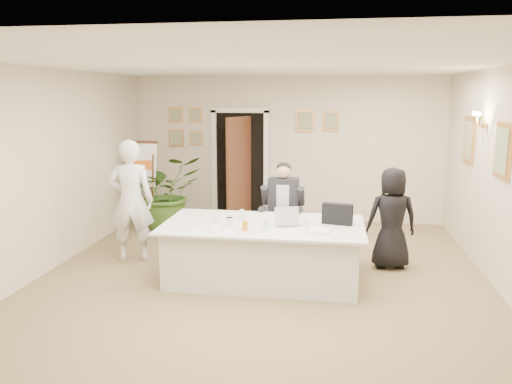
{
  "coord_description": "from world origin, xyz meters",
  "views": [
    {
      "loc": [
        0.89,
        -6.15,
        2.42
      ],
      "look_at": [
        -0.15,
        0.6,
        1.1
      ],
      "focal_mm": 35.0,
      "sensor_mm": 36.0,
      "label": 1
    }
  ],
  "objects": [
    {
      "name": "floor",
      "position": [
        0.0,
        0.0,
        0.0
      ],
      "size": [
        7.0,
        7.0,
        0.0
      ],
      "primitive_type": "plane",
      "color": "olive",
      "rests_on": "ground"
    },
    {
      "name": "ceiling",
      "position": [
        0.0,
        0.0,
        2.8
      ],
      "size": [
        6.0,
        7.0,
        0.02
      ],
      "primitive_type": "cube",
      "color": "white",
      "rests_on": "wall_back"
    },
    {
      "name": "wall_back",
      "position": [
        0.0,
        3.5,
        1.4
      ],
      "size": [
        6.0,
        0.1,
        2.8
      ],
      "primitive_type": "cube",
      "color": "beige",
      "rests_on": "floor"
    },
    {
      "name": "wall_front",
      "position": [
        0.0,
        -3.5,
        1.4
      ],
      "size": [
        6.0,
        0.1,
        2.8
      ],
      "primitive_type": "cube",
      "color": "beige",
      "rests_on": "floor"
    },
    {
      "name": "wall_left",
      "position": [
        -3.0,
        0.0,
        1.4
      ],
      "size": [
        0.1,
        7.0,
        2.8
      ],
      "primitive_type": "cube",
      "color": "beige",
      "rests_on": "floor"
    },
    {
      "name": "doorway",
      "position": [
        -0.88,
        3.32,
        1.04
      ],
      "size": [
        1.14,
        0.86,
        2.2
      ],
      "color": "black",
      "rests_on": "floor"
    },
    {
      "name": "pictures_back_wall",
      "position": [
        -0.8,
        3.47,
        1.85
      ],
      "size": [
        3.4,
        0.06,
        0.8
      ],
      "primitive_type": null,
      "color": "#DA924A",
      "rests_on": "wall_back"
    },
    {
      "name": "pictures_right_wall",
      "position": [
        2.97,
        1.2,
        1.75
      ],
      "size": [
        0.06,
        2.2,
        0.8
      ],
      "primitive_type": null,
      "color": "#DA924A",
      "rests_on": "wall_right"
    },
    {
      "name": "wall_sconce",
      "position": [
        2.9,
        1.2,
        2.1
      ],
      "size": [
        0.2,
        0.3,
        0.24
      ],
      "primitive_type": null,
      "color": "gold",
      "rests_on": "wall_right"
    },
    {
      "name": "conference_table",
      "position": [
        0.02,
        0.12,
        0.39
      ],
      "size": [
        2.62,
        1.4,
        0.78
      ],
      "color": "silver",
      "rests_on": "floor"
    },
    {
      "name": "seated_man",
      "position": [
        0.17,
        1.2,
        0.73
      ],
      "size": [
        0.67,
        0.71,
        1.46
      ],
      "primitive_type": null,
      "rotation": [
        0.0,
        0.0,
        -0.07
      ],
      "color": "black",
      "rests_on": "floor"
    },
    {
      "name": "flip_chart",
      "position": [
        -2.49,
        2.43,
        0.74
      ],
      "size": [
        0.57,
        0.38,
        1.59
      ],
      "color": "#3A2012",
      "rests_on": "floor"
    },
    {
      "name": "standing_man",
      "position": [
        -2.02,
        0.65,
        0.9
      ],
      "size": [
        0.73,
        0.56,
        1.81
      ],
      "primitive_type": "imported",
      "rotation": [
        0.0,
        0.0,
        3.35
      ],
      "color": "silver",
      "rests_on": "floor"
    },
    {
      "name": "standing_woman",
      "position": [
        1.75,
        0.9,
        0.72
      ],
      "size": [
        0.77,
        0.56,
        1.45
      ],
      "primitive_type": "imported",
      "rotation": [
        0.0,
        0.0,
        3.28
      ],
      "color": "black",
      "rests_on": "floor"
    },
    {
      "name": "potted_palm",
      "position": [
        -2.1,
        2.5,
        0.68
      ],
      "size": [
        1.61,
        1.6,
        1.35
      ],
      "primitive_type": "imported",
      "rotation": [
        0.0,
        0.0,
        0.72
      ],
      "color": "#375E1F",
      "rests_on": "floor"
    },
    {
      "name": "laptop",
      "position": [
        0.34,
        0.14,
        0.91
      ],
      "size": [
        0.4,
        0.42,
        0.28
      ],
      "primitive_type": null,
      "rotation": [
        0.0,
        0.0,
        0.33
      ],
      "color": "#B7BABC",
      "rests_on": "conference_table"
    },
    {
      "name": "laptop_bag",
      "position": [
        0.98,
        0.24,
        0.91
      ],
      "size": [
        0.41,
        0.19,
        0.27
      ],
      "primitive_type": "cube",
      "rotation": [
        0.0,
        0.0,
        -0.22
      ],
      "color": "black",
      "rests_on": "conference_table"
    },
    {
      "name": "paper_stack",
      "position": [
        0.74,
        -0.17,
        0.79
      ],
      "size": [
        0.35,
        0.28,
        0.03
      ],
      "primitive_type": "cube",
      "rotation": [
        0.0,
        0.0,
        -0.26
      ],
      "color": "white",
      "rests_on": "conference_table"
    },
    {
      "name": "plate_left",
      "position": [
        -0.88,
        -0.19,
        0.78
      ],
      "size": [
        0.23,
        0.23,
        0.01
      ],
      "primitive_type": "cylinder",
      "rotation": [
        0.0,
        0.0,
        0.09
      ],
      "color": "white",
      "rests_on": "conference_table"
    },
    {
      "name": "plate_mid",
      "position": [
        -0.53,
        -0.29,
        0.78
      ],
      "size": [
        0.29,
        0.29,
        0.01
      ],
      "primitive_type": "cylinder",
      "rotation": [
        0.0,
        0.0,
        -0.33
      ],
      "color": "white",
      "rests_on": "conference_table"
    },
    {
      "name": "plate_near",
      "position": [
        -0.14,
        -0.34,
        0.78
      ],
      "size": [
        0.26,
        0.26,
        0.01
      ],
      "primitive_type": "cylinder",
      "rotation": [
        0.0,
        0.0,
        -0.26
      ],
      "color": "white",
      "rests_on": "conference_table"
    },
    {
      "name": "glass_a",
      "position": [
        -0.61,
        0.02,
        0.84
      ],
      "size": [
        0.08,
        0.08,
        0.14
      ],
      "primitive_type": "cylinder",
      "rotation": [
        0.0,
        0.0,
        -0.32
      ],
      "color": "silver",
      "rests_on": "conference_table"
    },
    {
      "name": "glass_b",
      "position": [
        0.09,
        -0.18,
        0.84
      ],
      "size": [
        0.08,
        0.08,
        0.14
      ],
      "primitive_type": "cylinder",
      "rotation": [
        0.0,
        0.0,
        -0.22
      ],
      "color": "silver",
      "rests_on": "conference_table"
    },
    {
      "name": "glass_c",
      "position": [
        0.6,
        -0.15,
        0.84
      ],
      "size": [
        0.06,
        0.06,
        0.14
      ],
      "primitive_type": "cylinder",
      "rotation": [
        0.0,
        0.0,
        0.03
      ],
      "color": "silver",
      "rests_on": "conference_table"
    },
    {
      "name": "glass_d",
      "position": [
        -0.29,
        0.29,
        0.84
      ],
      "size": [
        0.08,
        0.08,
        0.14
      ],
      "primitive_type": "cylinder",
      "rotation": [
        0.0,
        0.0,
        -0.29
      ],
      "color": "silver",
      "rests_on": "conference_table"
    },
    {
      "name": "oj_glass",
      "position": [
        -0.15,
        -0.3,
        0.84
      ],
      "size": [
        0.08,
        0.08,
        0.13
      ],
      "primitive_type": "cylinder",
      "rotation": [
        0.0,
        0.0,
        -0.17
      ],
      "color": "orange",
      "rests_on": "conference_table"
    },
    {
      "name": "steel_jug",
      "position": [
        -0.4,
        -0.04,
        0.83
      ],
      "size": [
        0.12,
        0.12,
        0.11
      ],
      "primitive_type": "cylinder",
      "rotation": [
        0.0,
        0.0,
        -0.31
      ],
      "color": "silver",
      "rests_on": "conference_table"
    }
  ]
}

